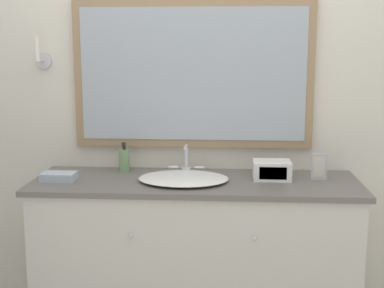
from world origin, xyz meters
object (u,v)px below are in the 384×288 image
at_px(soap_bottle, 124,160).
at_px(appliance_box, 272,170).
at_px(picture_frame, 319,167).
at_px(sink_basin, 184,178).

distance_m(soap_bottle, appliance_box, 0.85).
bearing_deg(picture_frame, sink_basin, -174.59).
distance_m(soap_bottle, picture_frame, 1.10).
height_order(soap_bottle, picture_frame, soap_bottle).
xyz_separation_m(appliance_box, picture_frame, (0.25, -0.01, 0.02)).
relative_size(sink_basin, appliance_box, 2.38).
height_order(soap_bottle, appliance_box, soap_bottle).
height_order(sink_basin, appliance_box, sink_basin).
relative_size(soap_bottle, picture_frame, 1.16).
bearing_deg(soap_bottle, sink_basin, -29.97).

